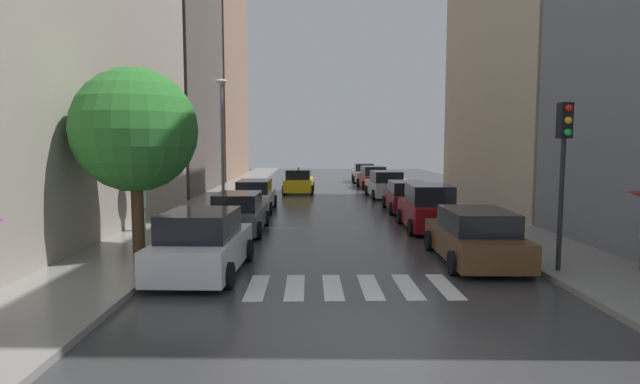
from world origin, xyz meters
TOP-DOWN VIEW (x-y plane):
  - ground_plane at (0.00, 24.00)m, footprint 28.00×72.00m
  - sidewalk_left at (-6.50, 24.00)m, footprint 3.00×72.00m
  - sidewalk_right at (6.50, 24.00)m, footprint 3.00×72.00m
  - crosswalk_stripes at (0.00, 3.49)m, footprint 4.95×2.20m
  - building_left_mid at (-11.00, 27.63)m, footprint 6.00×12.40m
  - building_left_far at (-11.00, 42.76)m, footprint 6.00×16.01m
  - parked_car_left_nearest at (-3.81, 4.80)m, footprint 2.31×4.38m
  - parked_car_left_second at (-3.71, 11.05)m, footprint 2.09×4.34m
  - parked_car_left_third at (-3.75, 17.31)m, footprint 2.00×4.74m
  - parked_car_right_nearest at (3.78, 5.98)m, footprint 2.29×4.67m
  - parked_car_right_second at (3.72, 11.49)m, footprint 2.08×4.31m
  - parked_car_right_third at (3.91, 16.94)m, footprint 2.19×4.50m
  - parked_car_right_fourth at (3.87, 23.71)m, footprint 2.24×4.79m
  - parked_car_right_fifth at (3.90, 30.44)m, footprint 2.15×4.60m
  - parked_car_right_sixth at (3.86, 36.40)m, footprint 2.14×4.79m
  - taxi_midroad at (-1.70, 26.93)m, footprint 2.21×4.63m
  - pedestrian_foreground at (-7.29, 10.63)m, footprint 0.92×0.92m
  - street_tree_left at (-6.12, 6.74)m, footprint 3.64×3.64m
  - traffic_light_right_corner at (5.45, 4.39)m, footprint 0.30×0.42m
  - lamp_post_left at (-5.55, 18.49)m, footprint 0.60×0.28m

SIDE VIEW (x-z plane):
  - ground_plane at x=0.00m, z-range -0.04..0.00m
  - crosswalk_stripes at x=0.00m, z-range 0.00..0.01m
  - sidewalk_left at x=-6.50m, z-range 0.00..0.15m
  - sidewalk_right at x=6.50m, z-range 0.00..0.15m
  - parked_car_right_third at x=3.91m, z-range -0.04..1.50m
  - parked_car_left_second at x=-3.71m, z-range -0.04..1.50m
  - parked_car_right_nearest at x=3.78m, z-range -0.04..1.51m
  - parked_car_left_third at x=-3.75m, z-range -0.05..1.54m
  - taxi_midroad at x=-1.70m, z-range -0.14..1.67m
  - parked_car_right_sixth at x=3.86m, z-range -0.05..1.61m
  - parked_car_right_fourth at x=3.87m, z-range -0.05..1.63m
  - parked_car_left_nearest at x=-3.81m, z-range -0.06..1.63m
  - parked_car_right_fifth at x=3.90m, z-range -0.06..1.63m
  - parked_car_right_second at x=3.72m, z-range -0.07..1.75m
  - pedestrian_foreground at x=-7.29m, z-range 0.57..2.64m
  - traffic_light_right_corner at x=5.45m, z-range 1.14..5.44m
  - street_tree_left at x=-6.12m, z-range 1.06..6.55m
  - lamp_post_left at x=-5.55m, z-range 0.68..7.29m
  - building_left_mid at x=-11.00m, z-range 0.00..22.75m
  - building_left_far at x=-11.00m, z-range 0.00..24.63m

